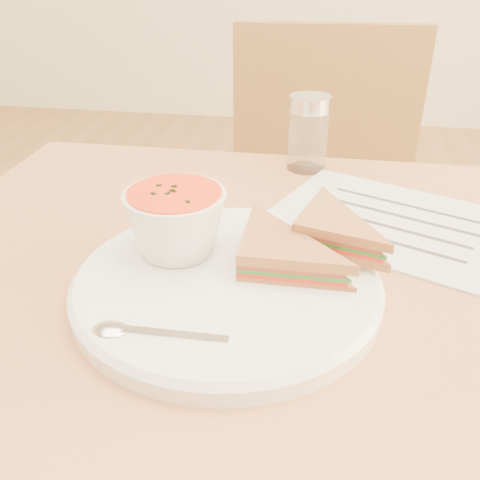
% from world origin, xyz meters
% --- Properties ---
extents(chair_far, '(0.42, 0.42, 0.91)m').
position_xyz_m(chair_far, '(-0.02, 0.51, 0.45)').
color(chair_far, brown).
rests_on(chair_far, floor).
extents(plate, '(0.33, 0.33, 0.02)m').
position_xyz_m(plate, '(-0.11, -0.04, 0.76)').
color(plate, white).
rests_on(plate, dining_table).
extents(soup_bowl, '(0.11, 0.11, 0.07)m').
position_xyz_m(soup_bowl, '(-0.17, -0.01, 0.80)').
color(soup_bowl, white).
rests_on(soup_bowl, plate).
extents(sandwich_half_a, '(0.11, 0.11, 0.03)m').
position_xyz_m(sandwich_half_a, '(-0.10, -0.06, 0.78)').
color(sandwich_half_a, '#BA7441').
rests_on(sandwich_half_a, plate).
extents(sandwich_half_b, '(0.13, 0.13, 0.03)m').
position_xyz_m(sandwich_half_b, '(-0.05, -0.00, 0.79)').
color(sandwich_half_b, '#BA7441').
rests_on(sandwich_half_b, plate).
extents(spoon, '(0.17, 0.04, 0.01)m').
position_xyz_m(spoon, '(-0.15, -0.14, 0.77)').
color(spoon, silver).
rests_on(spoon, plate).
extents(paper_menu, '(0.35, 0.31, 0.00)m').
position_xyz_m(paper_menu, '(0.06, 0.13, 0.75)').
color(paper_menu, white).
rests_on(paper_menu, dining_table).
extents(condiment_shaker, '(0.06, 0.06, 0.11)m').
position_xyz_m(condiment_shaker, '(-0.05, 0.30, 0.81)').
color(condiment_shaker, silver).
rests_on(condiment_shaker, dining_table).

